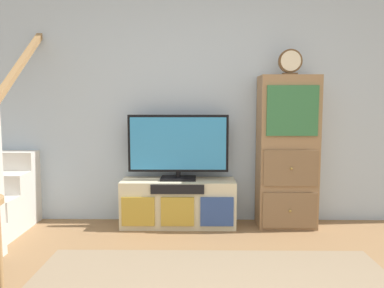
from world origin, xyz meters
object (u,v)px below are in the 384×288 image
Objects in this scene: desk_clock at (290,62)px; media_console at (178,203)px; television at (178,145)px; side_cabinet at (287,152)px.

media_console is at bearing 179.75° from desk_clock.
television is at bearing 90.00° from media_console.
side_cabinet is at bearing -0.71° from television.
side_cabinet is (1.11, 0.01, 0.53)m from media_console.
media_console is at bearing -179.47° from side_cabinet.
television reaches higher than media_console.
desk_clock is at bearing -75.30° from side_cabinet.
media_console is 1.14× the size of television.
television is at bearing 178.52° from desk_clock.
side_cabinet is (1.11, -0.01, -0.07)m from television.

